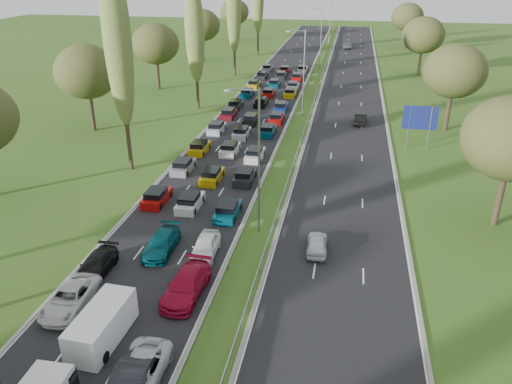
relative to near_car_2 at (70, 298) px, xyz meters
The scene contains 20 objects.
ground 50.13m from the near_car_2, 78.35° to the left, with size 260.00×260.00×0.00m, color #36531A.
near_carriageway 51.71m from the near_car_2, 86.26° to the left, with size 10.50×215.00×0.04m, color black.
far_carriageway 54.29m from the near_car_2, 71.89° to the left, with size 10.50×215.00×0.04m, color black.
central_reservation 52.58m from the near_car_2, 78.90° to the left, with size 2.36×215.00×0.32m.
lamp_columns 48.46m from the near_car_2, 77.87° to the left, with size 0.18×140.18×12.00m.
poplar_row 39.48m from the near_car_2, 98.96° to the left, with size 2.80×127.80×22.44m.
woodland_left 36.37m from the near_car_2, 117.31° to the left, with size 8.00×166.00×11.10m.
woodland_right 46.96m from the near_car_2, 50.36° to the left, with size 8.00×153.00×11.10m.
traffic_queue_fill 46.74m from the near_car_2, 85.84° to the left, with size 9.06×68.02×0.80m.
near_car_2 is the anchor object (origin of this frame).
near_car_3 3.91m from the near_car_2, 92.91° to the left, with size 1.90×4.68×1.36m, color black.
near_car_7 8.32m from the near_car_2, 66.35° to the left, with size 1.99×4.90×1.42m, color #044047.
near_car_10 8.67m from the near_car_2, 37.28° to the right, with size 2.35×5.11×1.42m, color silver.
near_car_11 7.42m from the near_car_2, 20.81° to the left, with size 2.21×5.44×1.58m, color maroon.
near_car_12 10.28m from the near_car_2, 48.65° to the left, with size 1.77×4.40×1.50m, color white.
far_car_0 18.06m from the near_car_2, 33.27° to the left, with size 1.55×3.85×1.31m, color silver.
far_car_1 48.25m from the near_car_2, 67.53° to the left, with size 1.52×4.37×1.44m, color black.
far_car_2 112.19m from the near_car_2, 82.19° to the left, with size 2.34×5.08×1.41m, color slate.
white_van_rear 4.14m from the near_car_2, 32.70° to the right, with size 2.06×5.25×2.11m.
direction_sign 43.56m from the near_car_2, 54.85° to the left, with size 4.00×0.18×5.20m.
Camera 1 is at (10.99, 7.37, 20.38)m, focal length 35.00 mm.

